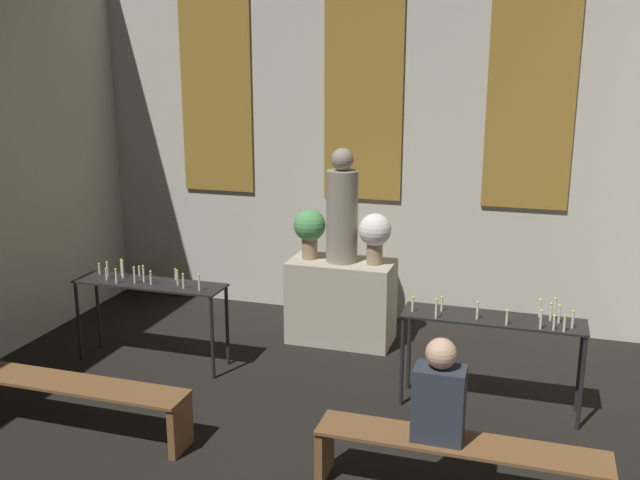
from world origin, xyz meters
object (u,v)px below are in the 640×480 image
flower_vase_right (375,233)px  person_seated (439,395)px  flower_vase_left (310,229)px  statue (342,211)px  candle_rack_left (150,293)px  pew_back_left (73,396)px  altar (341,301)px  pew_back_right (459,457)px  candle_rack_right (494,329)px

flower_vase_right → person_seated: flower_vase_right is taller
person_seated → flower_vase_left: bearing=124.5°
statue → candle_rack_left: (-1.71, -1.15, -0.73)m
pew_back_left → person_seated: bearing=0.0°
statue → flower_vase_right: size_ratio=2.24×
statue → flower_vase_left: (-0.37, 0.00, -0.22)m
candle_rack_left → person_seated: person_seated is taller
altar → flower_vase_right: size_ratio=2.07×
pew_back_left → flower_vase_left: bearing=64.9°
altar → candle_rack_left: 2.09m
candle_rack_left → pew_back_right: candle_rack_left is taller
candle_rack_left → pew_back_right: bearing=-24.1°
flower_vase_left → person_seated: 3.23m
statue → pew_back_left: statue is taller
statue → pew_back_right: size_ratio=0.60×
flower_vase_left → candle_rack_right: bearing=-29.0°
flower_vase_right → candle_rack_right: bearing=-40.6°
altar → person_seated: person_seated is taller
pew_back_left → pew_back_right: 3.21m
statue → pew_back_left: size_ratio=0.60×
statue → pew_back_left: (-1.60, -2.64, -1.15)m
candle_rack_right → pew_back_left: bearing=-156.0°
flower_vase_left → person_seated: (1.81, -2.64, -0.47)m
candle_rack_left → pew_back_left: (0.11, -1.48, -0.42)m
flower_vase_right → pew_back_right: 3.06m
candle_rack_left → candle_rack_right: 3.43m
altar → pew_back_right: (1.60, -2.64, -0.13)m
altar → person_seated: 3.03m
altar → candle_rack_left: (-1.71, -1.15, 0.30)m
candle_rack_right → person_seated: person_seated is taller
pew_back_right → person_seated: person_seated is taller
candle_rack_left → flower_vase_right: bearing=29.0°
flower_vase_left → pew_back_left: 3.06m
candle_rack_right → pew_back_left: 3.66m
altar → pew_back_left: 3.09m
flower_vase_right → candle_rack_left: size_ratio=0.35×
statue → pew_back_right: statue is taller
flower_vase_right → candle_rack_left: (-2.08, -1.15, -0.51)m
candle_rack_right → person_seated: (-0.27, -1.48, 0.04)m
candle_rack_left → person_seated: (3.16, -1.48, 0.04)m
statue → pew_back_right: bearing=-58.7°
statue → pew_back_right: 3.29m
pew_back_left → pew_back_right: same height
pew_back_left → person_seated: (3.05, 0.00, 0.46)m
flower_vase_left → pew_back_left: bearing=-115.1°
flower_vase_right → pew_back_right: flower_vase_right is taller
pew_back_right → person_seated: (-0.16, 0.00, 0.46)m
altar → pew_back_right: size_ratio=0.56×
flower_vase_right → pew_back_right: (1.24, -2.64, -0.93)m
statue → flower_vase_right: bearing=0.0°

